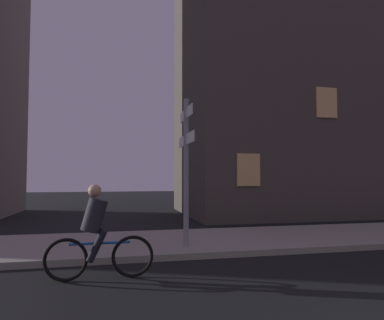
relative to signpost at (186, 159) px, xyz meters
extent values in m
cube|color=gray|center=(1.35, 0.92, -2.09)|extent=(40.00, 3.28, 0.14)
cylinder|color=gray|center=(0.00, 0.00, -0.30)|extent=(0.12, 0.12, 3.42)
cube|color=white|center=(0.00, 0.00, 1.06)|extent=(0.03, 1.28, 0.24)
cube|color=white|center=(0.00, 0.00, 0.45)|extent=(0.03, 1.65, 0.24)
torus|color=black|center=(-1.29, -1.69, -1.80)|extent=(0.72, 0.07, 0.72)
torus|color=black|center=(-2.39, -1.71, -1.80)|extent=(0.72, 0.07, 0.72)
cylinder|color=#1959A5|center=(-1.84, -1.70, -1.55)|extent=(1.00, 0.06, 0.04)
cylinder|color=#26262D|center=(-1.94, -1.70, -1.07)|extent=(0.46, 0.33, 0.61)
sphere|color=tan|center=(-1.94, -1.70, -0.66)|extent=(0.22, 0.22, 0.22)
cylinder|color=black|center=(-1.89, -1.61, -1.58)|extent=(0.34, 0.12, 0.55)
cylinder|color=black|center=(-1.89, -1.79, -1.58)|extent=(0.34, 0.12, 0.55)
cube|color=#4C443D|center=(8.15, 7.49, 4.68)|extent=(13.21, 6.69, 13.67)
cube|color=#F2C672|center=(3.20, 4.12, -0.16)|extent=(0.90, 0.06, 1.20)
cube|color=#F2C672|center=(6.50, 4.12, 2.51)|extent=(0.90, 0.06, 1.20)
camera|label=1|loc=(-1.59, -7.79, -0.42)|focal=32.07mm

